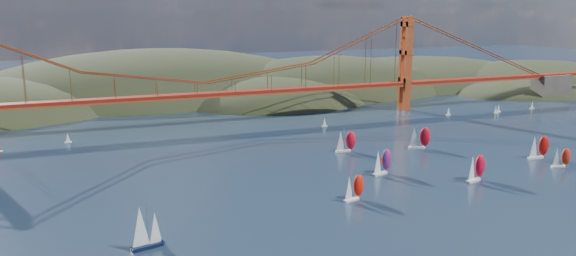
# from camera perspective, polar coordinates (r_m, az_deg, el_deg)

# --- Properties ---
(headlands) EXTENTS (725.00, 225.00, 96.00)m
(headlands) POSITION_cam_1_polar(r_m,az_deg,el_deg) (404.48, -5.09, 1.83)
(headlands) COLOR black
(headlands) RESTS_ON ground
(bridge) EXTENTS (552.00, 12.00, 55.00)m
(bridge) POSITION_cam_1_polar(r_m,az_deg,el_deg) (292.44, -8.79, 6.53)
(bridge) COLOR maroon
(bridge) RESTS_ON ground
(sloop_navy) EXTENTS (8.62, 5.73, 12.81)m
(sloop_navy) POSITION_cam_1_polar(r_m,az_deg,el_deg) (150.04, -14.35, -9.81)
(sloop_navy) COLOR black
(sloop_navy) RESTS_ON ground
(racer_0) EXTENTS (8.34, 5.06, 9.34)m
(racer_0) POSITION_cam_1_polar(r_m,az_deg,el_deg) (181.43, 6.69, -5.99)
(racer_0) COLOR white
(racer_0) RESTS_ON ground
(racer_1) EXTENTS (9.56, 5.88, 10.70)m
(racer_1) POSITION_cam_1_polar(r_m,az_deg,el_deg) (210.02, 18.55, -3.82)
(racer_1) COLOR silver
(racer_1) RESTS_ON ground
(racer_2) EXTENTS (7.59, 4.34, 8.50)m
(racer_2) POSITION_cam_1_polar(r_m,az_deg,el_deg) (240.68, 25.99, -2.67)
(racer_2) COLOR white
(racer_2) RESTS_ON ground
(racer_3) EXTENTS (9.62, 6.28, 10.76)m
(racer_3) POSITION_cam_1_polar(r_m,az_deg,el_deg) (250.70, 13.19, -0.91)
(racer_3) COLOR white
(racer_3) RESTS_ON ground
(racer_4) EXTENTS (9.35, 3.89, 10.69)m
(racer_4) POSITION_cam_1_polar(r_m,az_deg,el_deg) (250.08, 24.11, -1.72)
(racer_4) COLOR silver
(racer_4) RESTS_ON ground
(racer_5) EXTENTS (8.99, 4.18, 10.16)m
(racer_5) POSITION_cam_1_polar(r_m,az_deg,el_deg) (239.91, 5.86, -1.31)
(racer_5) COLOR white
(racer_5) RESTS_ON ground
(racer_rwb) EXTENTS (9.48, 5.87, 10.61)m
(racer_rwb) POSITION_cam_1_polar(r_m,az_deg,el_deg) (210.07, 9.54, -3.34)
(racer_rwb) COLOR silver
(racer_rwb) RESTS_ON ground
(distant_boat_3) EXTENTS (3.00, 2.00, 4.70)m
(distant_boat_3) POSITION_cam_1_polar(r_m,az_deg,el_deg) (273.87, -21.47, -0.91)
(distant_boat_3) COLOR silver
(distant_boat_3) RESTS_ON ground
(distant_boat_4) EXTENTS (3.00, 2.00, 4.70)m
(distant_boat_4) POSITION_cam_1_polar(r_m,az_deg,el_deg) (331.68, 16.00, 1.67)
(distant_boat_4) COLOR silver
(distant_boat_4) RESTS_ON ground
(distant_boat_5) EXTENTS (3.00, 2.00, 4.70)m
(distant_boat_5) POSITION_cam_1_polar(r_m,az_deg,el_deg) (344.98, 20.35, 1.78)
(distant_boat_5) COLOR silver
(distant_boat_5) RESTS_ON ground
(distant_boat_6) EXTENTS (3.00, 2.00, 4.70)m
(distant_boat_6) POSITION_cam_1_polar(r_m,az_deg,el_deg) (350.08, 20.60, 1.90)
(distant_boat_6) COLOR silver
(distant_boat_6) RESTS_ON ground
(distant_boat_7) EXTENTS (3.00, 2.00, 4.70)m
(distant_boat_7) POSITION_cam_1_polar(r_m,az_deg,el_deg) (369.47, 23.57, 2.17)
(distant_boat_7) COLOR silver
(distant_boat_7) RESTS_ON ground
(distant_boat_8) EXTENTS (3.00, 2.00, 4.70)m
(distant_boat_8) POSITION_cam_1_polar(r_m,az_deg,el_deg) (289.23, 3.73, 0.61)
(distant_boat_8) COLOR silver
(distant_boat_8) RESTS_ON ground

